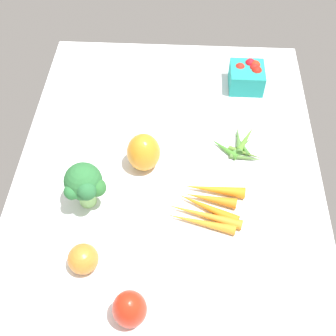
{
  "coord_description": "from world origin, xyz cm",
  "views": [
    {
      "loc": [
        65.37,
        3.32,
        88.16
      ],
      "look_at": [
        0.0,
        0.0,
        4.0
      ],
      "focal_mm": 46.44,
      "sensor_mm": 36.0,
      "label": 1
    }
  ],
  "objects_px": {
    "berry_basket": "(247,76)",
    "bell_pepper_orange": "(144,152)",
    "broccoli_head": "(84,184)",
    "heirloom_tomato_orange": "(83,259)",
    "carrot_bunch": "(207,206)",
    "okra_pile": "(240,145)",
    "bell_pepper_red": "(130,309)"
  },
  "relations": [
    {
      "from": "okra_pile",
      "to": "bell_pepper_red",
      "type": "distance_m",
      "value": 0.52
    },
    {
      "from": "carrot_bunch",
      "to": "heirloom_tomato_orange",
      "type": "relative_size",
      "value": 2.9
    },
    {
      "from": "bell_pepper_orange",
      "to": "broccoli_head",
      "type": "distance_m",
      "value": 0.17
    },
    {
      "from": "bell_pepper_orange",
      "to": "broccoli_head",
      "type": "xyz_separation_m",
      "value": [
        0.12,
        -0.12,
        0.03
      ]
    },
    {
      "from": "okra_pile",
      "to": "broccoli_head",
      "type": "height_order",
      "value": "broccoli_head"
    },
    {
      "from": "broccoli_head",
      "to": "heirloom_tomato_orange",
      "type": "height_order",
      "value": "broccoli_head"
    },
    {
      "from": "heirloom_tomato_orange",
      "to": "carrot_bunch",
      "type": "bearing_deg",
      "value": 121.16
    },
    {
      "from": "berry_basket",
      "to": "bell_pepper_orange",
      "type": "distance_m",
      "value": 0.42
    },
    {
      "from": "bell_pepper_red",
      "to": "broccoli_head",
      "type": "distance_m",
      "value": 0.3
    },
    {
      "from": "bell_pepper_red",
      "to": "heirloom_tomato_orange",
      "type": "height_order",
      "value": "bell_pepper_red"
    },
    {
      "from": "berry_basket",
      "to": "broccoli_head",
      "type": "distance_m",
      "value": 0.59
    },
    {
      "from": "okra_pile",
      "to": "carrot_bunch",
      "type": "xyz_separation_m",
      "value": [
        0.19,
        -0.09,
        0.0
      ]
    },
    {
      "from": "bell_pepper_red",
      "to": "broccoli_head",
      "type": "relative_size",
      "value": 0.74
    },
    {
      "from": "berry_basket",
      "to": "heirloom_tomato_orange",
      "type": "height_order",
      "value": "berry_basket"
    },
    {
      "from": "okra_pile",
      "to": "bell_pepper_red",
      "type": "relative_size",
      "value": 1.56
    },
    {
      "from": "berry_basket",
      "to": "okra_pile",
      "type": "bearing_deg",
      "value": -7.05
    },
    {
      "from": "bell_pepper_orange",
      "to": "berry_basket",
      "type": "bearing_deg",
      "value": 139.01
    },
    {
      "from": "berry_basket",
      "to": "heirloom_tomato_orange",
      "type": "distance_m",
      "value": 0.7
    },
    {
      "from": "carrot_bunch",
      "to": "broccoli_head",
      "type": "distance_m",
      "value": 0.29
    },
    {
      "from": "berry_basket",
      "to": "okra_pile",
      "type": "xyz_separation_m",
      "value": [
        0.24,
        -0.03,
        -0.03
      ]
    },
    {
      "from": "carrot_bunch",
      "to": "heirloom_tomato_orange",
      "type": "distance_m",
      "value": 0.31
    },
    {
      "from": "berry_basket",
      "to": "broccoli_head",
      "type": "relative_size",
      "value": 0.78
    },
    {
      "from": "carrot_bunch",
      "to": "bell_pepper_red",
      "type": "xyz_separation_m",
      "value": [
        0.26,
        -0.15,
        0.03
      ]
    },
    {
      "from": "okra_pile",
      "to": "broccoli_head",
      "type": "xyz_separation_m",
      "value": [
        0.19,
        -0.36,
        0.07
      ]
    },
    {
      "from": "bell_pepper_red",
      "to": "broccoli_head",
      "type": "bearing_deg",
      "value": -154.21
    },
    {
      "from": "bell_pepper_orange",
      "to": "broccoli_head",
      "type": "bearing_deg",
      "value": -45.34
    },
    {
      "from": "bell_pepper_red",
      "to": "bell_pepper_orange",
      "type": "height_order",
      "value": "bell_pepper_orange"
    },
    {
      "from": "bell_pepper_red",
      "to": "okra_pile",
      "type": "bearing_deg",
      "value": 152.6
    },
    {
      "from": "berry_basket",
      "to": "heirloom_tomato_orange",
      "type": "xyz_separation_m",
      "value": [
        0.59,
        -0.38,
        -0.0
      ]
    },
    {
      "from": "broccoli_head",
      "to": "heirloom_tomato_orange",
      "type": "bearing_deg",
      "value": 6.58
    },
    {
      "from": "bell_pepper_orange",
      "to": "heirloom_tomato_orange",
      "type": "height_order",
      "value": "bell_pepper_orange"
    },
    {
      "from": "berry_basket",
      "to": "heirloom_tomato_orange",
      "type": "relative_size",
      "value": 1.49
    }
  ]
}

